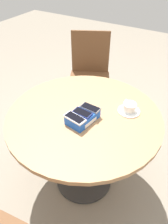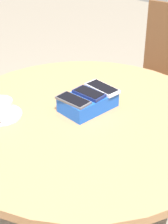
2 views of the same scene
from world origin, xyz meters
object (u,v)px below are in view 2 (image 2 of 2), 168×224
(phone_box, at_px, (88,102))
(coffee_cup, at_px, (1,108))
(phone_gray, at_px, (73,100))
(saucer, at_px, (2,115))
(phone_white, at_px, (102,88))
(chair_near_window, at_px, (168,82))
(phone_navy, at_px, (89,93))
(round_table, at_px, (84,144))

(phone_box, xyz_separation_m, coffee_cup, (0.24, -0.21, 0.01))
(phone_gray, bearing_deg, phone_box, 167.93)
(saucer, height_order, coffee_cup, coffee_cup)
(phone_white, height_order, chair_near_window, chair_near_window)
(phone_box, distance_m, phone_navy, 0.04)
(phone_white, xyz_separation_m, phone_navy, (0.06, -0.01, 0.00))
(phone_box, bearing_deg, chair_near_window, -174.47)
(phone_box, height_order, phone_gray, phone_gray)
(phone_box, xyz_separation_m, saucer, (0.23, -0.22, -0.02))
(saucer, distance_m, coffee_cup, 0.03)
(phone_navy, xyz_separation_m, phone_gray, (0.07, -0.02, -0.00))
(phone_gray, distance_m, chair_near_window, 1.01)
(round_table, distance_m, phone_gray, 0.19)
(round_table, height_order, saucer, saucer)
(phone_navy, bearing_deg, coffee_cup, -41.86)
(phone_gray, xyz_separation_m, coffee_cup, (0.17, -0.20, -0.03))
(saucer, xyz_separation_m, chair_near_window, (-1.12, 0.13, -0.27))
(round_table, relative_size, phone_white, 7.12)
(saucer, relative_size, chair_near_window, 0.17)
(phone_gray, xyz_separation_m, chair_near_window, (-0.96, -0.07, -0.33))
(phone_navy, bearing_deg, phone_white, 168.27)
(coffee_cup, height_order, chair_near_window, chair_near_window)
(phone_white, bearing_deg, coffee_cup, -36.88)
(round_table, relative_size, phone_box, 4.66)
(saucer, bearing_deg, phone_navy, 137.61)
(phone_navy, xyz_separation_m, chair_near_window, (-0.88, -0.09, -0.33))
(phone_white, bearing_deg, phone_navy, -11.73)
(phone_white, distance_m, coffee_cup, 0.38)
(saucer, bearing_deg, round_table, 126.74)
(chair_near_window, bearing_deg, phone_navy, 5.65)
(coffee_cup, distance_m, chair_near_window, 1.17)
(phone_white, height_order, phone_navy, same)
(round_table, bearing_deg, coffee_cup, -52.70)
(round_table, bearing_deg, phone_gray, -71.22)
(phone_white, relative_size, coffee_cup, 1.41)
(round_table, relative_size, saucer, 6.94)
(phone_box, height_order, chair_near_window, chair_near_window)
(coffee_cup, xyz_separation_m, chair_near_window, (-1.12, 0.13, -0.30))
(phone_navy, relative_size, coffee_cup, 1.20)
(phone_navy, height_order, coffee_cup, phone_navy)
(phone_navy, xyz_separation_m, saucer, (0.24, -0.22, -0.06))
(phone_box, bearing_deg, phone_white, 167.58)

